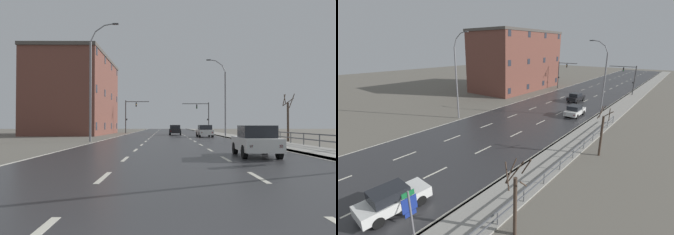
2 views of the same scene
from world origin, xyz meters
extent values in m
cube|color=#666056|center=(0.00, 48.00, -0.06)|extent=(160.00, 160.00, 0.12)
cube|color=#303033|center=(0.00, 60.00, 0.01)|extent=(14.00, 120.00, 0.02)
cube|color=beige|center=(-2.33, 18.20, 0.02)|extent=(0.16, 2.20, 0.01)
cube|color=beige|center=(-2.33, 23.60, 0.02)|extent=(0.16, 2.20, 0.01)
cube|color=beige|center=(-2.33, 29.00, 0.02)|extent=(0.16, 2.20, 0.01)
cube|color=beige|center=(-2.33, 34.40, 0.02)|extent=(0.16, 2.20, 0.01)
cube|color=beige|center=(-2.33, 39.80, 0.02)|extent=(0.16, 2.20, 0.01)
cube|color=beige|center=(-2.33, 45.20, 0.02)|extent=(0.16, 2.20, 0.01)
cube|color=beige|center=(-2.33, 50.60, 0.02)|extent=(0.16, 2.20, 0.01)
cube|color=beige|center=(-2.33, 56.00, 0.02)|extent=(0.16, 2.20, 0.01)
cube|color=beige|center=(-2.33, 61.40, 0.02)|extent=(0.16, 2.20, 0.01)
cube|color=beige|center=(-2.33, 66.80, 0.02)|extent=(0.16, 2.20, 0.01)
cube|color=beige|center=(-2.33, 72.20, 0.02)|extent=(0.16, 2.20, 0.01)
cube|color=beige|center=(-2.33, 77.60, 0.02)|extent=(0.16, 2.20, 0.01)
cube|color=beige|center=(-2.33, 83.00, 0.02)|extent=(0.16, 2.20, 0.01)
cube|color=beige|center=(-2.33, 88.40, 0.02)|extent=(0.16, 2.20, 0.01)
cube|color=beige|center=(-2.33, 93.80, 0.02)|extent=(0.16, 2.20, 0.01)
cube|color=beige|center=(-2.33, 99.20, 0.02)|extent=(0.16, 2.20, 0.01)
cube|color=beige|center=(-2.33, 104.60, 0.02)|extent=(0.16, 2.20, 0.01)
cube|color=beige|center=(-2.33, 110.00, 0.02)|extent=(0.16, 2.20, 0.01)
cube|color=beige|center=(-2.33, 115.40, 0.02)|extent=(0.16, 2.20, 0.01)
cube|color=beige|center=(2.33, 12.80, 0.02)|extent=(0.16, 2.20, 0.01)
cube|color=beige|center=(2.33, 18.20, 0.02)|extent=(0.16, 2.20, 0.01)
cube|color=beige|center=(2.33, 23.60, 0.02)|extent=(0.16, 2.20, 0.01)
cube|color=beige|center=(2.33, 29.00, 0.02)|extent=(0.16, 2.20, 0.01)
cube|color=beige|center=(2.33, 34.40, 0.02)|extent=(0.16, 2.20, 0.01)
cube|color=beige|center=(2.33, 39.80, 0.02)|extent=(0.16, 2.20, 0.01)
cube|color=beige|center=(2.33, 45.20, 0.02)|extent=(0.16, 2.20, 0.01)
cube|color=beige|center=(2.33, 50.60, 0.02)|extent=(0.16, 2.20, 0.01)
cube|color=beige|center=(2.33, 56.00, 0.02)|extent=(0.16, 2.20, 0.01)
cube|color=beige|center=(2.33, 61.40, 0.02)|extent=(0.16, 2.20, 0.01)
cube|color=beige|center=(2.33, 66.80, 0.02)|extent=(0.16, 2.20, 0.01)
cube|color=beige|center=(2.33, 72.20, 0.02)|extent=(0.16, 2.20, 0.01)
cube|color=beige|center=(2.33, 77.60, 0.02)|extent=(0.16, 2.20, 0.01)
cube|color=beige|center=(2.33, 83.00, 0.02)|extent=(0.16, 2.20, 0.01)
cube|color=beige|center=(2.33, 88.40, 0.02)|extent=(0.16, 2.20, 0.01)
cube|color=beige|center=(2.33, 93.80, 0.02)|extent=(0.16, 2.20, 0.01)
cube|color=beige|center=(2.33, 99.20, 0.02)|extent=(0.16, 2.20, 0.01)
cube|color=beige|center=(2.33, 104.60, 0.02)|extent=(0.16, 2.20, 0.01)
cube|color=beige|center=(2.33, 110.00, 0.02)|extent=(0.16, 2.20, 0.01)
cube|color=beige|center=(2.33, 115.40, 0.02)|extent=(0.16, 2.20, 0.01)
cube|color=beige|center=(6.85, 60.00, 0.02)|extent=(0.16, 120.00, 0.01)
cube|color=beige|center=(-6.85, 60.00, 0.02)|extent=(0.16, 120.00, 0.01)
cube|color=gray|center=(8.50, 60.00, 0.06)|extent=(3.00, 120.00, 0.12)
cube|color=slate|center=(7.08, 60.00, 0.06)|extent=(0.16, 120.00, 0.12)
cube|color=#515459|center=(9.85, 22.08, 0.95)|extent=(0.06, 35.66, 0.08)
cube|color=#515459|center=(9.85, 22.08, 0.55)|extent=(0.06, 35.66, 0.08)
cylinder|color=#515459|center=(9.85, 16.98, 0.50)|extent=(0.07, 0.07, 1.00)
cylinder|color=#515459|center=(9.85, 19.53, 0.50)|extent=(0.07, 0.07, 1.00)
cylinder|color=#515459|center=(9.85, 22.08, 0.50)|extent=(0.07, 0.07, 1.00)
cylinder|color=#515459|center=(9.85, 24.62, 0.50)|extent=(0.07, 0.07, 1.00)
cylinder|color=#515459|center=(9.85, 27.17, 0.50)|extent=(0.07, 0.07, 1.00)
cylinder|color=#515459|center=(9.85, 29.72, 0.50)|extent=(0.07, 0.07, 1.00)
cylinder|color=#515459|center=(9.85, 32.26, 0.50)|extent=(0.07, 0.07, 1.00)
cylinder|color=#515459|center=(9.85, 34.81, 0.50)|extent=(0.07, 0.07, 1.00)
cylinder|color=#515459|center=(9.85, 37.36, 0.50)|extent=(0.07, 0.07, 1.00)
cylinder|color=#515459|center=(9.85, 39.91, 0.50)|extent=(0.07, 0.07, 1.00)
cylinder|color=slate|center=(7.60, 41.91, 4.35)|extent=(0.20, 0.20, 8.71)
cylinder|color=slate|center=(7.39, 41.91, 9.17)|extent=(0.53, 0.11, 0.97)
cylinder|color=slate|center=(6.76, 41.91, 9.92)|extent=(0.89, 0.11, 0.67)
cylinder|color=slate|center=(5.84, 41.91, 10.29)|extent=(1.02, 0.11, 0.28)
cube|color=#333335|center=(5.34, 41.91, 10.33)|extent=(0.56, 0.24, 0.12)
cylinder|color=slate|center=(-7.60, 28.97, 4.77)|extent=(0.20, 0.20, 9.53)
cylinder|color=slate|center=(-7.37, 28.97, 10.01)|extent=(0.55, 0.11, 1.01)
cylinder|color=slate|center=(-6.71, 28.97, 10.80)|extent=(0.94, 0.11, 0.70)
cylinder|color=slate|center=(-5.75, 28.97, 11.20)|extent=(1.07, 0.11, 0.29)
cube|color=#333335|center=(-5.23, 28.97, 11.24)|extent=(0.56, 0.24, 0.12)
cylinder|color=slate|center=(8.40, 13.00, 1.89)|extent=(0.09, 0.09, 3.78)
cube|color=#146633|center=(8.38, 13.00, 3.63)|extent=(0.03, 0.56, 0.24)
cube|color=navy|center=(8.38, 13.00, 3.13)|extent=(0.03, 0.68, 0.68)
cube|color=white|center=(8.36, 13.00, 3.13)|extent=(0.01, 0.44, 0.22)
cube|color=navy|center=(8.38, 13.00, 2.66)|extent=(0.03, 0.52, 0.22)
cylinder|color=#38383A|center=(7.90, 61.42, 2.95)|extent=(0.18, 0.18, 5.91)
cylinder|color=#38383A|center=(5.35, 61.42, 5.66)|extent=(5.11, 0.12, 0.12)
cube|color=black|center=(5.60, 61.42, 5.11)|extent=(0.20, 0.28, 0.80)
sphere|color=#2D2D2D|center=(5.60, 61.27, 5.37)|extent=(0.14, 0.14, 0.14)
sphere|color=#2D2D2D|center=(5.60, 61.27, 5.11)|extent=(0.14, 0.14, 0.14)
sphere|color=green|center=(5.60, 61.27, 4.85)|extent=(0.14, 0.14, 0.14)
cube|color=black|center=(7.68, 61.37, 2.60)|extent=(0.18, 0.12, 0.32)
cylinder|color=#38383A|center=(-7.90, 59.66, 3.09)|extent=(0.18, 0.18, 6.18)
cylinder|color=#38383A|center=(-5.72, 59.66, 5.93)|extent=(4.37, 0.12, 0.12)
cube|color=black|center=(-5.93, 59.66, 5.38)|extent=(0.20, 0.28, 0.80)
sphere|color=#2D2D2D|center=(-5.93, 59.51, 5.64)|extent=(0.14, 0.14, 0.14)
sphere|color=#F2AD19|center=(-5.93, 59.51, 5.38)|extent=(0.14, 0.14, 0.14)
sphere|color=#2D2D2D|center=(-5.93, 59.51, 5.12)|extent=(0.14, 0.14, 0.14)
cube|color=black|center=(-7.68, 59.61, 2.60)|extent=(0.18, 0.12, 0.32)
cube|color=silver|center=(4.58, 40.13, 0.65)|extent=(1.89, 4.15, 0.64)
cube|color=black|center=(4.59, 39.88, 1.27)|extent=(1.62, 2.05, 0.60)
cube|color=slate|center=(4.56, 40.83, 1.25)|extent=(1.41, 0.12, 0.51)
cylinder|color=black|center=(5.35, 41.42, 0.33)|extent=(0.24, 0.67, 0.66)
cylinder|color=black|center=(3.74, 41.37, 0.33)|extent=(0.24, 0.67, 0.66)
cylinder|color=black|center=(5.43, 38.88, 0.33)|extent=(0.24, 0.67, 0.66)
cylinder|color=black|center=(3.81, 38.83, 0.33)|extent=(0.24, 0.67, 0.66)
cube|color=red|center=(3.99, 38.08, 0.65)|extent=(0.16, 0.04, 0.14)
cube|color=red|center=(5.31, 38.12, 0.65)|extent=(0.16, 0.04, 0.14)
cube|color=silver|center=(4.08, 14.11, 0.65)|extent=(1.92, 4.16, 0.64)
cube|color=black|center=(4.07, 13.86, 1.27)|extent=(1.64, 2.06, 0.60)
cube|color=slate|center=(4.11, 14.81, 1.25)|extent=(1.41, 0.13, 0.51)
cylinder|color=black|center=(4.94, 15.35, 0.33)|extent=(0.25, 0.67, 0.66)
cylinder|color=black|center=(3.32, 15.41, 0.33)|extent=(0.25, 0.67, 0.66)
cylinder|color=black|center=(4.84, 12.81, 0.33)|extent=(0.25, 0.67, 0.66)
cylinder|color=black|center=(3.22, 12.87, 0.33)|extent=(0.25, 0.67, 0.66)
cube|color=red|center=(3.34, 12.11, 0.65)|extent=(0.16, 0.05, 0.14)
cube|color=red|center=(4.66, 12.05, 0.65)|extent=(0.16, 0.05, 0.14)
cube|color=black|center=(1.06, 49.00, 0.65)|extent=(1.92, 4.17, 0.64)
cube|color=black|center=(1.06, 48.75, 1.27)|extent=(1.64, 2.06, 0.60)
cube|color=slate|center=(1.09, 49.70, 1.25)|extent=(1.41, 0.14, 0.51)
cylinder|color=black|center=(1.92, 50.24, 0.33)|extent=(0.25, 0.67, 0.66)
cylinder|color=black|center=(0.31, 50.30, 0.33)|extent=(0.25, 0.67, 0.66)
cylinder|color=black|center=(1.82, 47.70, 0.33)|extent=(0.25, 0.67, 0.66)
cylinder|color=black|center=(0.21, 47.76, 0.33)|extent=(0.25, 0.67, 0.66)
cube|color=red|center=(0.33, 47.00, 0.65)|extent=(0.16, 0.05, 0.14)
cube|color=red|center=(1.64, 46.95, 0.65)|extent=(0.16, 0.05, 0.14)
cube|color=brown|center=(-15.38, 53.27, 6.23)|extent=(10.64, 21.72, 12.46)
cube|color=#4C4742|center=(-15.38, 53.27, 12.71)|extent=(10.85, 22.15, 0.50)
cube|color=#282D38|center=(-10.04, 43.61, 1.40)|extent=(0.04, 0.90, 1.10)
cube|color=#282D38|center=(-10.04, 50.05, 1.40)|extent=(0.04, 0.90, 1.10)
cube|color=#282D38|center=(-10.04, 56.49, 1.40)|extent=(0.04, 0.90, 1.10)
cube|color=#282D38|center=(-10.04, 62.93, 1.40)|extent=(0.04, 0.90, 1.10)
cube|color=#282D38|center=(-10.04, 43.61, 6.63)|extent=(0.04, 0.90, 1.10)
cube|color=#282D38|center=(-10.04, 50.05, 6.63)|extent=(0.04, 0.90, 1.10)
cube|color=#282D38|center=(-10.04, 56.49, 6.63)|extent=(0.04, 0.90, 1.10)
cube|color=#282D38|center=(-10.04, 62.93, 6.63)|extent=(0.04, 0.90, 1.10)
cube|color=#282D38|center=(-10.04, 43.61, 11.86)|extent=(0.04, 0.90, 1.10)
cube|color=#282D38|center=(-10.04, 50.05, 11.86)|extent=(0.04, 0.90, 1.10)
cube|color=#282D38|center=(-10.04, 56.49, 11.86)|extent=(0.04, 0.90, 1.10)
cube|color=#282D38|center=(-10.04, 62.93, 11.86)|extent=(0.04, 0.90, 1.10)
cylinder|color=#423328|center=(10.94, 17.10, 1.71)|extent=(0.20, 0.20, 3.42)
cylinder|color=#423328|center=(10.69, 16.77, 3.58)|extent=(0.71, 0.59, 1.17)
cylinder|color=#423328|center=(10.67, 17.44, 3.45)|extent=(0.71, 0.64, 1.28)
cylinder|color=#423328|center=(10.60, 17.19, 3.64)|extent=(0.23, 0.74, 1.20)
cylinder|color=#423328|center=(11.24, 17.58, 3.90)|extent=(0.98, 0.69, 1.38)
cylinder|color=#423328|center=(11.34, 17.22, 3.18)|extent=(0.25, 0.85, 0.77)
cylinder|color=#423328|center=(11.40, 29.41, 1.87)|extent=(0.20, 0.20, 3.74)
cylinder|color=#423328|center=(11.12, 29.44, 4.10)|extent=(0.13, 0.62, 0.97)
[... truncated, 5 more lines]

